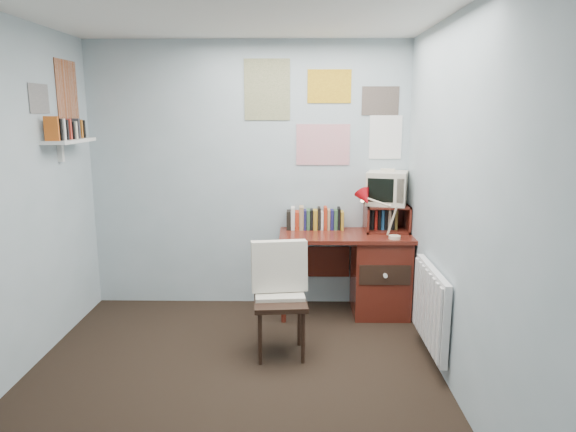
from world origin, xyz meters
The scene contains 13 objects.
ground centered at (0.00, 0.00, 0.00)m, with size 3.50×3.50×0.00m, color black.
back_wall centered at (0.00, 1.75, 1.25)m, with size 3.00×0.02×2.50m, color #ADBDC6.
right_wall centered at (1.50, 0.00, 1.25)m, with size 0.02×3.50×2.50m, color #ADBDC6.
desk centered at (1.17, 1.48, 0.41)m, with size 1.20×0.55×0.76m.
desk_chair centered at (0.33, 0.61, 0.42)m, with size 0.43×0.41×0.85m, color black.
desk_lamp centered at (1.31, 1.29, 0.95)m, with size 0.26×0.23×0.38m, color red.
tv_riser centered at (1.29, 1.59, 0.89)m, with size 0.40×0.30×0.25m, color maroon.
crt_tv centered at (1.29, 1.61, 1.18)m, with size 0.35×0.32×0.33m, color beige.
book_row centered at (0.66, 1.66, 0.87)m, with size 0.60×0.14×0.22m, color maroon.
radiator centered at (1.46, 0.55, 0.42)m, with size 0.09×0.80×0.60m, color white.
wall_shelf centered at (-1.40, 1.10, 1.62)m, with size 0.20×0.62×0.24m, color white.
posters_back centered at (0.70, 1.74, 1.85)m, with size 1.20×0.01×0.90m, color white.
posters_left centered at (-1.49, 1.10, 2.00)m, with size 0.01×0.70×0.60m, color white.
Camera 1 is at (0.44, -3.08, 1.86)m, focal length 32.00 mm.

